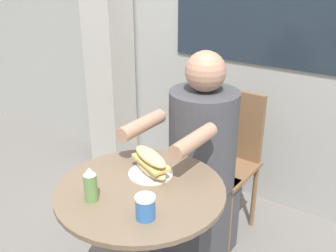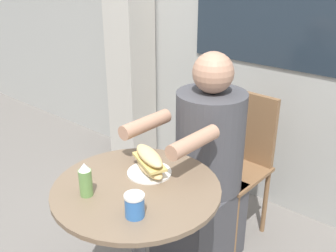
# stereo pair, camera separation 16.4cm
# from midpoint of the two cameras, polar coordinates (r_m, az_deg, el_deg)

# --- Properties ---
(lattice_pillar) EXTENTS (0.27, 0.27, 2.40)m
(lattice_pillar) POSITION_cam_midpoint_polar(r_m,az_deg,el_deg) (2.97, -4.08, 16.06)
(lattice_pillar) COLOR #B2ADA3
(lattice_pillar) RESTS_ON ground_plane
(cafe_table) EXTENTS (0.69, 0.69, 0.73)m
(cafe_table) POSITION_cam_midpoint_polar(r_m,az_deg,el_deg) (1.72, -1.58, -14.40)
(cafe_table) COLOR brown
(cafe_table) RESTS_ON ground_plane
(diner_chair) EXTENTS (0.39, 0.39, 0.87)m
(diner_chair) POSITION_cam_midpoint_polar(r_m,az_deg,el_deg) (2.36, 12.25, -3.85)
(diner_chair) COLOR brown
(diner_chair) RESTS_ON ground_plane
(seated_diner) EXTENTS (0.37, 0.64, 1.17)m
(seated_diner) POSITION_cam_midpoint_polar(r_m,az_deg,el_deg) (2.10, 7.52, -7.58)
(seated_diner) COLOR #424247
(seated_diner) RESTS_ON ground_plane
(sandwich_on_plate) EXTENTS (0.23, 0.19, 0.11)m
(sandwich_on_plate) POSITION_cam_midpoint_polar(r_m,az_deg,el_deg) (1.67, 0.09, -5.48)
(sandwich_on_plate) COLOR white
(sandwich_on_plate) RESTS_ON cafe_table
(drink_cup) EXTENTS (0.07, 0.07, 0.09)m
(drink_cup) POSITION_cam_midpoint_polar(r_m,az_deg,el_deg) (1.41, -1.50, -11.55)
(drink_cup) COLOR #336BB7
(drink_cup) RESTS_ON cafe_table
(condiment_bottle) EXTENTS (0.05, 0.05, 0.14)m
(condiment_bottle) POSITION_cam_midpoint_polar(r_m,az_deg,el_deg) (1.53, -8.89, -7.82)
(condiment_bottle) COLOR #66934C
(condiment_bottle) RESTS_ON cafe_table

